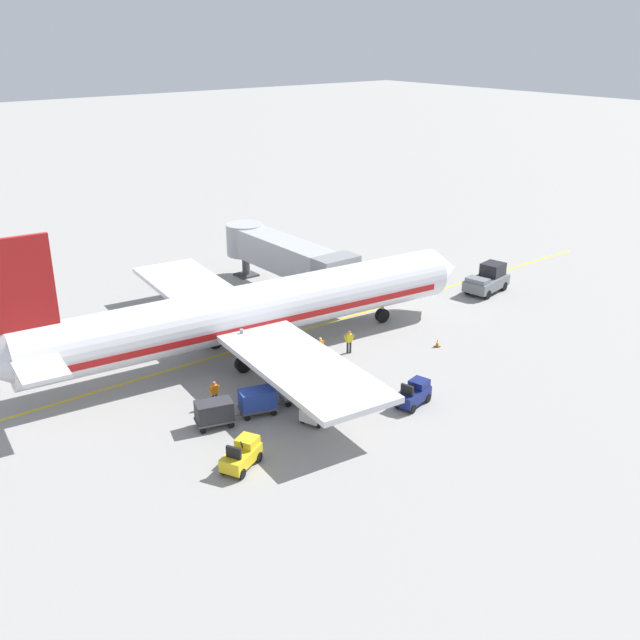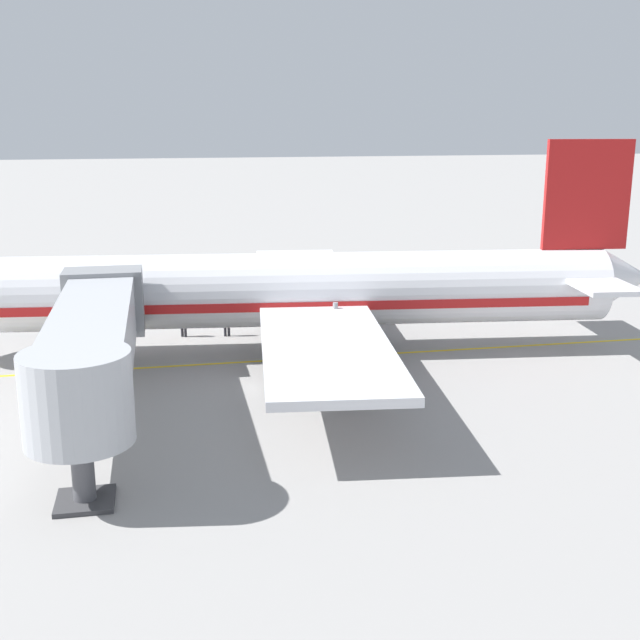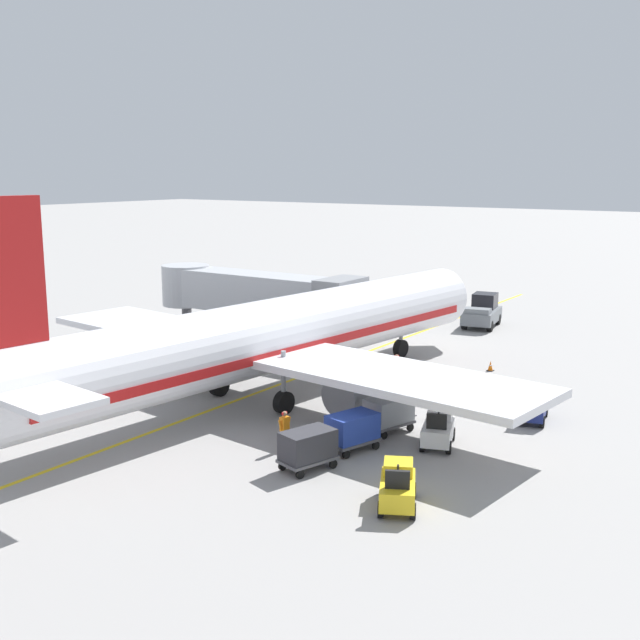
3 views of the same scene
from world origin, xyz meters
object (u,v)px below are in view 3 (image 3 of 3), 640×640
at_px(parked_airliner, 274,337).
at_px(ground_crew_wing_walker, 396,368).
at_px(baggage_tug_trailing, 438,429).
at_px(ground_crew_loader, 369,376).
at_px(baggage_cart_third_in_train, 308,446).
at_px(baggage_cart_second_in_train, 352,429).
at_px(jet_bridge, 255,293).
at_px(ground_crew_marshaller, 285,428).
at_px(pushback_tractor, 482,312).
at_px(baggage_cart_front, 389,412).
at_px(baggage_tug_spare, 533,405).
at_px(safety_cone_nose_left, 490,366).
at_px(baggage_tug_lead, 398,487).

relative_size(parked_airliner, ground_crew_wing_walker, 22.10).
relative_size(parked_airliner, baggage_tug_trailing, 13.55).
bearing_deg(ground_crew_loader, baggage_cart_third_in_train, -72.04).
bearing_deg(ground_crew_loader, parked_airliner, -139.30).
bearing_deg(baggage_cart_third_in_train, parked_airliner, 135.09).
relative_size(baggage_cart_second_in_train, ground_crew_wing_walker, 1.76).
height_order(jet_bridge, ground_crew_marshaller, jet_bridge).
xyz_separation_m(jet_bridge, ground_crew_loader, (12.50, -5.99, -2.50)).
bearing_deg(baggage_cart_second_in_train, baggage_cart_third_in_train, -96.83).
bearing_deg(pushback_tractor, ground_crew_marshaller, -83.33).
relative_size(parked_airliner, ground_crew_marshaller, 22.10).
distance_m(baggage_tug_trailing, ground_crew_wing_walker, 9.51).
relative_size(parked_airliner, baggage_cart_front, 12.55).
xyz_separation_m(baggage_cart_front, ground_crew_wing_walker, (-3.48, 7.07, 0.00)).
xyz_separation_m(ground_crew_wing_walker, ground_crew_marshaller, (0.99, -11.50, 0.00)).
height_order(baggage_cart_second_in_train, ground_crew_marshaller, ground_crew_marshaller).
relative_size(parked_airliner, baggage_cart_third_in_train, 12.55).
xyz_separation_m(baggage_cart_front, ground_crew_marshaller, (-2.49, -4.42, 0.00)).
bearing_deg(ground_crew_loader, ground_crew_marshaller, -81.80).
height_order(baggage_cart_front, ground_crew_loader, ground_crew_loader).
xyz_separation_m(baggage_tug_spare, ground_crew_wing_walker, (-8.23, 1.79, 0.24)).
relative_size(baggage_tug_spare, baggage_cart_second_in_train, 0.91).
distance_m(baggage_tug_spare, safety_cone_nose_left, 9.09).
relative_size(baggage_tug_spare, baggage_cart_front, 0.91).
bearing_deg(safety_cone_nose_left, parked_airliner, -122.64).
xyz_separation_m(baggage_tug_spare, safety_cone_nose_left, (-5.11, 7.51, -0.42)).
height_order(pushback_tractor, safety_cone_nose_left, pushback_tractor).
bearing_deg(baggage_tug_spare, baggage_cart_third_in_train, -115.47).
relative_size(baggage_cart_second_in_train, ground_crew_marshaller, 1.76).
bearing_deg(parked_airliner, baggage_cart_second_in_train, -30.26).
relative_size(baggage_tug_spare, ground_crew_wing_walker, 1.60).
bearing_deg(baggage_cart_front, baggage_tug_lead, -58.43).
distance_m(baggage_tug_trailing, ground_crew_loader, 8.11).
xyz_separation_m(baggage_tug_spare, baggage_cart_second_in_train, (-4.87, -8.16, 0.24)).
bearing_deg(baggage_tug_lead, ground_crew_wing_walker, 118.87).
height_order(baggage_tug_trailing, ground_crew_loader, ground_crew_loader).
bearing_deg(baggage_tug_lead, pushback_tractor, 107.62).
bearing_deg(jet_bridge, baggage_cart_third_in_train, -45.90).
relative_size(pushback_tractor, baggage_cart_third_in_train, 1.59).
bearing_deg(safety_cone_nose_left, baggage_cart_third_in_train, -90.28).
height_order(parked_airliner, baggage_tug_trailing, parked_airliner).
bearing_deg(pushback_tractor, ground_crew_loader, -84.03).
bearing_deg(jet_bridge, ground_crew_marshaller, -47.64).
height_order(baggage_cart_front, ground_crew_wing_walker, ground_crew_wing_walker).
relative_size(baggage_tug_lead, baggage_cart_front, 0.93).
xyz_separation_m(baggage_cart_second_in_train, baggage_cart_third_in_train, (-0.33, -2.76, 0.00)).
relative_size(baggage_tug_lead, baggage_cart_second_in_train, 0.93).
height_order(parked_airliner, baggage_cart_third_in_train, parked_airliner).
distance_m(ground_crew_marshaller, safety_cone_nose_left, 17.36).
xyz_separation_m(baggage_tug_lead, ground_crew_wing_walker, (-7.56, 13.72, 0.24)).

